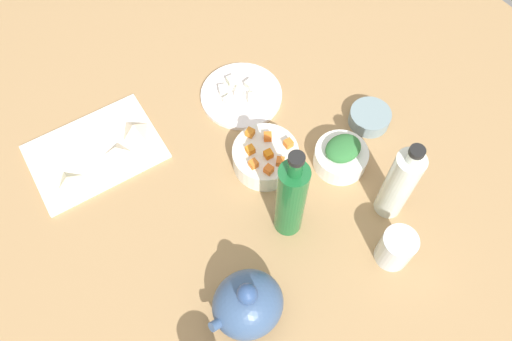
% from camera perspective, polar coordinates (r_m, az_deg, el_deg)
% --- Properties ---
extents(tabletop, '(1.90, 1.90, 0.03)m').
position_cam_1_polar(tabletop, '(1.18, 0.00, -1.53)').
color(tabletop, '#A68054').
rests_on(tabletop, ground).
extents(cutting_board, '(0.32, 0.24, 0.01)m').
position_cam_1_polar(cutting_board, '(1.27, -18.10, 2.08)').
color(cutting_board, white).
rests_on(cutting_board, tabletop).
extents(plate_tofu, '(0.21, 0.21, 0.01)m').
position_cam_1_polar(plate_tofu, '(1.30, -1.70, 8.69)').
color(plate_tofu, white).
rests_on(plate_tofu, tabletop).
extents(bowl_greens, '(0.13, 0.13, 0.05)m').
position_cam_1_polar(bowl_greens, '(1.19, 9.74, 1.48)').
color(bowl_greens, white).
rests_on(bowl_greens, tabletop).
extents(bowl_carrots, '(0.16, 0.16, 0.06)m').
position_cam_1_polar(bowl_carrots, '(1.17, 1.09, 1.55)').
color(bowl_carrots, white).
rests_on(bowl_carrots, tabletop).
extents(bowl_small_side, '(0.10, 0.10, 0.04)m').
position_cam_1_polar(bowl_small_side, '(1.27, 13.01, 6.00)').
color(bowl_small_side, gray).
rests_on(bowl_small_side, tabletop).
extents(teapot, '(0.16, 0.14, 0.15)m').
position_cam_1_polar(teapot, '(1.00, -0.98, -15.18)').
color(teapot, '#3A557E').
rests_on(teapot, tabletop).
extents(bottle_0, '(0.06, 0.06, 0.25)m').
position_cam_1_polar(bottle_0, '(1.08, 16.23, -1.52)').
color(bottle_0, silver).
rests_on(bottle_0, tabletop).
extents(bottle_1, '(0.06, 0.06, 0.29)m').
position_cam_1_polar(bottle_1, '(1.01, 4.05, -3.28)').
color(bottle_1, '#19612D').
rests_on(bottle_1, tabletop).
extents(drinking_glass_1, '(0.07, 0.07, 0.09)m').
position_cam_1_polar(drinking_glass_1, '(1.09, 15.88, -8.63)').
color(drinking_glass_1, white).
rests_on(drinking_glass_1, tabletop).
extents(carrot_cube_0, '(0.02, 0.02, 0.02)m').
position_cam_1_polar(carrot_cube_0, '(1.13, 1.45, 1.90)').
color(carrot_cube_0, orange).
rests_on(carrot_cube_0, bowl_carrots).
extents(carrot_cube_1, '(0.02, 0.02, 0.02)m').
position_cam_1_polar(carrot_cube_1, '(1.14, 3.77, 3.14)').
color(carrot_cube_1, orange).
rests_on(carrot_cube_1, bowl_carrots).
extents(carrot_cube_2, '(0.02, 0.02, 0.02)m').
position_cam_1_polar(carrot_cube_2, '(1.11, -0.23, 0.82)').
color(carrot_cube_2, orange).
rests_on(carrot_cube_2, bowl_carrots).
extents(carrot_cube_3, '(0.02, 0.02, 0.02)m').
position_cam_1_polar(carrot_cube_3, '(1.15, 1.37, 3.94)').
color(carrot_cube_3, orange).
rests_on(carrot_cube_3, bowl_carrots).
extents(carrot_cube_4, '(0.03, 0.03, 0.02)m').
position_cam_1_polar(carrot_cube_4, '(1.12, 2.83, 1.06)').
color(carrot_cube_4, orange).
rests_on(carrot_cube_4, bowl_carrots).
extents(carrot_cube_5, '(0.02, 0.02, 0.02)m').
position_cam_1_polar(carrot_cube_5, '(1.13, -0.67, 2.42)').
color(carrot_cube_5, orange).
rests_on(carrot_cube_5, bowl_carrots).
extents(carrot_cube_6, '(0.02, 0.02, 0.02)m').
position_cam_1_polar(carrot_cube_6, '(1.16, -0.70, 4.41)').
color(carrot_cube_6, orange).
rests_on(carrot_cube_6, bowl_carrots).
extents(carrot_cube_7, '(0.02, 0.02, 0.02)m').
position_cam_1_polar(carrot_cube_7, '(1.11, 1.48, 0.11)').
color(carrot_cube_7, orange).
rests_on(carrot_cube_7, bowl_carrots).
extents(chopped_greens_mound, '(0.09, 0.07, 0.03)m').
position_cam_1_polar(chopped_greens_mound, '(1.15, 10.05, 2.54)').
color(chopped_greens_mound, '#307036').
rests_on(chopped_greens_mound, bowl_greens).
extents(tofu_cube_0, '(0.03, 0.03, 0.02)m').
position_cam_1_polar(tofu_cube_0, '(1.28, -1.89, 8.97)').
color(tofu_cube_0, '#F8E7CC').
rests_on(tofu_cube_0, plate_tofu).
extents(tofu_cube_1, '(0.03, 0.03, 0.02)m').
position_cam_1_polar(tofu_cube_1, '(1.29, -3.80, 9.28)').
color(tofu_cube_1, white).
rests_on(tofu_cube_1, plate_tofu).
extents(tofu_cube_2, '(0.02, 0.02, 0.02)m').
position_cam_1_polar(tofu_cube_2, '(1.31, -2.85, 10.31)').
color(tofu_cube_2, '#E9EBCA').
rests_on(tofu_cube_2, plate_tofu).
extents(tofu_cube_3, '(0.02, 0.02, 0.02)m').
position_cam_1_polar(tofu_cube_3, '(1.30, -0.67, 9.90)').
color(tofu_cube_3, white).
rests_on(tofu_cube_3, plate_tofu).
extents(tofu_cube_4, '(0.02, 0.02, 0.02)m').
position_cam_1_polar(tofu_cube_4, '(1.27, -3.17, 8.04)').
color(tofu_cube_4, white).
rests_on(tofu_cube_4, plate_tofu).
extents(tofu_cube_5, '(0.03, 0.03, 0.02)m').
position_cam_1_polar(tofu_cube_5, '(1.27, -0.38, 8.37)').
color(tofu_cube_5, white).
rests_on(tofu_cube_5, plate_tofu).
extents(dumpling_0, '(0.06, 0.07, 0.03)m').
position_cam_1_polar(dumpling_0, '(1.25, -13.88, 4.74)').
color(dumpling_0, beige).
rests_on(dumpling_0, cutting_board).
extents(dumpling_1, '(0.05, 0.05, 0.03)m').
position_cam_1_polar(dumpling_1, '(1.22, -20.85, -1.01)').
color(dumpling_1, beige).
rests_on(dumpling_1, cutting_board).
extents(dumpling_2, '(0.07, 0.06, 0.03)m').
position_cam_1_polar(dumpling_2, '(1.23, -15.83, 2.23)').
color(dumpling_2, beige).
rests_on(dumpling_2, cutting_board).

